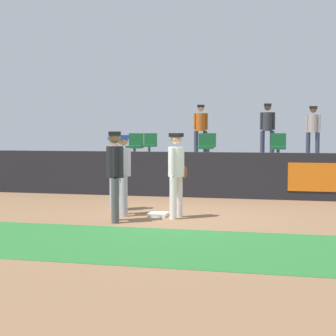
{
  "coord_description": "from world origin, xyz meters",
  "views": [
    {
      "loc": [
        2.35,
        -10.74,
        1.85
      ],
      "look_at": [
        -0.26,
        1.09,
        1.0
      ],
      "focal_mm": 54.57,
      "sensor_mm": 36.0,
      "label": 1
    }
  ],
  "objects_px": {
    "seat_back_center": "(209,144)",
    "seat_front_center": "(206,145)",
    "first_base": "(158,215)",
    "player_fielder_home": "(177,169)",
    "player_coach_visitor": "(123,169)",
    "player_runner_visitor": "(114,168)",
    "spectator_hooded": "(313,128)",
    "spectator_casual": "(267,126)",
    "seat_front_right": "(278,146)",
    "spectator_capped": "(201,126)",
    "seat_back_right": "(278,144)",
    "seat_front_left": "(135,145)",
    "seat_back_left": "(150,144)",
    "player_umpire": "(115,170)"
  },
  "relations": [
    {
      "from": "seat_front_right",
      "to": "spectator_capped",
      "type": "bearing_deg",
      "value": 135.07
    },
    {
      "from": "first_base",
      "to": "spectator_casual",
      "type": "xyz_separation_m",
      "value": [
        2.15,
        7.42,
        2.02
      ]
    },
    {
      "from": "player_coach_visitor",
      "to": "seat_front_left",
      "type": "bearing_deg",
      "value": 169.67
    },
    {
      "from": "seat_front_center",
      "to": "spectator_casual",
      "type": "relative_size",
      "value": 0.45
    },
    {
      "from": "player_coach_visitor",
      "to": "seat_front_left",
      "type": "xyz_separation_m",
      "value": [
        -1.15,
        4.94,
        0.42
      ]
    },
    {
      "from": "seat_front_left",
      "to": "seat_back_right",
      "type": "bearing_deg",
      "value": 21.97
    },
    {
      "from": "seat_back_center",
      "to": "seat_front_left",
      "type": "xyz_separation_m",
      "value": [
        -2.12,
        -1.8,
        0.0
      ]
    },
    {
      "from": "first_base",
      "to": "seat_back_right",
      "type": "distance_m",
      "value": 7.32
    },
    {
      "from": "first_base",
      "to": "spectator_capped",
      "type": "relative_size",
      "value": 0.21
    },
    {
      "from": "seat_front_right",
      "to": "seat_back_right",
      "type": "height_order",
      "value": "same"
    },
    {
      "from": "player_fielder_home",
      "to": "seat_back_left",
      "type": "relative_size",
      "value": 2.18
    },
    {
      "from": "seat_back_right",
      "to": "seat_front_left",
      "type": "xyz_separation_m",
      "value": [
        -4.46,
        -1.8,
        -0.0
      ]
    },
    {
      "from": "player_coach_visitor",
      "to": "spectator_casual",
      "type": "bearing_deg",
      "value": 134.91
    },
    {
      "from": "player_runner_visitor",
      "to": "seat_back_right",
      "type": "xyz_separation_m",
      "value": [
        3.75,
        6.05,
        0.44
      ]
    },
    {
      "from": "seat_front_left",
      "to": "spectator_casual",
      "type": "distance_m",
      "value": 4.84
    },
    {
      "from": "seat_front_right",
      "to": "spectator_capped",
      "type": "xyz_separation_m",
      "value": [
        -2.81,
        2.8,
        0.61
      ]
    },
    {
      "from": "seat_back_center",
      "to": "seat_back_left",
      "type": "distance_m",
      "value": 2.11
    },
    {
      "from": "spectator_casual",
      "to": "player_runner_visitor",
      "type": "bearing_deg",
      "value": 60.47
    },
    {
      "from": "seat_back_left",
      "to": "spectator_casual",
      "type": "bearing_deg",
      "value": 9.63
    },
    {
      "from": "seat_back_left",
      "to": "spectator_casual",
      "type": "relative_size",
      "value": 0.45
    },
    {
      "from": "player_fielder_home",
      "to": "spectator_hooded",
      "type": "height_order",
      "value": "spectator_hooded"
    },
    {
      "from": "seat_front_right",
      "to": "spectator_capped",
      "type": "height_order",
      "value": "spectator_capped"
    },
    {
      "from": "player_runner_visitor",
      "to": "seat_back_center",
      "type": "relative_size",
      "value": 2.08
    },
    {
      "from": "player_umpire",
      "to": "seat_back_right",
      "type": "xyz_separation_m",
      "value": [
        3.22,
        7.58,
        0.37
      ]
    },
    {
      "from": "player_coach_visitor",
      "to": "seat_back_left",
      "type": "bearing_deg",
      "value": 166.09
    },
    {
      "from": "spectator_hooded",
      "to": "spectator_capped",
      "type": "relative_size",
      "value": 0.94
    },
    {
      "from": "player_coach_visitor",
      "to": "seat_front_right",
      "type": "relative_size",
      "value": 2.13
    },
    {
      "from": "spectator_casual",
      "to": "player_umpire",
      "type": "bearing_deg",
      "value": 68.06
    },
    {
      "from": "seat_front_left",
      "to": "spectator_hooded",
      "type": "xyz_separation_m",
      "value": [
        5.64,
        2.53,
        0.55
      ]
    },
    {
      "from": "seat_back_center",
      "to": "spectator_hooded",
      "type": "distance_m",
      "value": 3.63
    },
    {
      "from": "spectator_hooded",
      "to": "spectator_capped",
      "type": "distance_m",
      "value": 3.96
    },
    {
      "from": "spectator_hooded",
      "to": "spectator_casual",
      "type": "distance_m",
      "value": 1.54
    },
    {
      "from": "seat_front_center",
      "to": "spectator_hooded",
      "type": "height_order",
      "value": "spectator_hooded"
    },
    {
      "from": "seat_front_center",
      "to": "seat_back_right",
      "type": "xyz_separation_m",
      "value": [
        2.18,
        1.8,
        0.0
      ]
    },
    {
      "from": "player_fielder_home",
      "to": "player_coach_visitor",
      "type": "distance_m",
      "value": 1.24
    },
    {
      "from": "first_base",
      "to": "player_fielder_home",
      "type": "relative_size",
      "value": 0.22
    },
    {
      "from": "player_runner_visitor",
      "to": "first_base",
      "type": "bearing_deg",
      "value": 56.94
    },
    {
      "from": "first_base",
      "to": "seat_back_right",
      "type": "relative_size",
      "value": 0.48
    },
    {
      "from": "seat_back_center",
      "to": "seat_front_center",
      "type": "bearing_deg",
      "value": -85.07
    },
    {
      "from": "seat_back_right",
      "to": "spectator_casual",
      "type": "xyz_separation_m",
      "value": [
        -0.36,
        0.69,
        0.61
      ]
    },
    {
      "from": "player_fielder_home",
      "to": "seat_back_center",
      "type": "bearing_deg",
      "value": -166.51
    },
    {
      "from": "seat_front_right",
      "to": "seat_back_center",
      "type": "bearing_deg",
      "value": 142.76
    },
    {
      "from": "seat_back_left",
      "to": "player_umpire",
      "type": "bearing_deg",
      "value": -80.84
    },
    {
      "from": "player_umpire",
      "to": "seat_front_right",
      "type": "bearing_deg",
      "value": 133.02
    },
    {
      "from": "player_coach_visitor",
      "to": "spectator_capped",
      "type": "relative_size",
      "value": 0.96
    },
    {
      "from": "first_base",
      "to": "seat_front_right",
      "type": "height_order",
      "value": "seat_front_right"
    },
    {
      "from": "first_base",
      "to": "player_runner_visitor",
      "type": "height_order",
      "value": "player_runner_visitor"
    },
    {
      "from": "seat_back_left",
      "to": "spectator_hooded",
      "type": "bearing_deg",
      "value": 7.38
    },
    {
      "from": "player_fielder_home",
      "to": "spectator_hooded",
      "type": "bearing_deg",
      "value": 168.06
    },
    {
      "from": "player_runner_visitor",
      "to": "seat_front_center",
      "type": "height_order",
      "value": "seat_front_center"
    }
  ]
}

